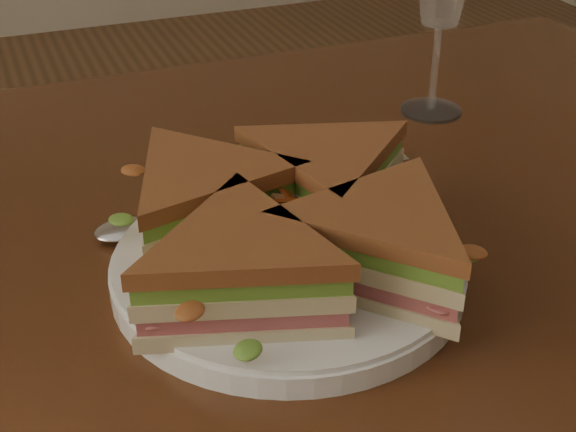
{
  "coord_description": "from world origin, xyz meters",
  "views": [
    {
      "loc": [
        -0.13,
        -0.47,
        1.08
      ],
      "look_at": [
        0.04,
        -0.04,
        0.8
      ],
      "focal_mm": 50.0,
      "sensor_mm": 36.0,
      "label": 1
    }
  ],
  "objects_px": {
    "spoon": "(154,224)",
    "plate": "(288,267)",
    "knife": "(287,180)",
    "sandwich_wedges": "(288,222)",
    "table": "(219,363)"
  },
  "relations": [
    {
      "from": "table",
      "to": "knife",
      "type": "distance_m",
      "value": 0.16
    },
    {
      "from": "sandwich_wedges",
      "to": "spoon",
      "type": "relative_size",
      "value": 1.7
    },
    {
      "from": "plate",
      "to": "sandwich_wedges",
      "type": "xyz_separation_m",
      "value": [
        0.0,
        0.0,
        0.04
      ]
    },
    {
      "from": "table",
      "to": "plate",
      "type": "xyz_separation_m",
      "value": [
        0.04,
        -0.04,
        0.11
      ]
    },
    {
      "from": "plate",
      "to": "spoon",
      "type": "bearing_deg",
      "value": 126.23
    },
    {
      "from": "table",
      "to": "sandwich_wedges",
      "type": "height_order",
      "value": "sandwich_wedges"
    },
    {
      "from": "plate",
      "to": "sandwich_wedges",
      "type": "bearing_deg",
      "value": 45.0
    },
    {
      "from": "table",
      "to": "sandwich_wedges",
      "type": "relative_size",
      "value": 3.85
    },
    {
      "from": "spoon",
      "to": "plate",
      "type": "bearing_deg",
      "value": -59.73
    },
    {
      "from": "plate",
      "to": "spoon",
      "type": "height_order",
      "value": "plate"
    },
    {
      "from": "table",
      "to": "sandwich_wedges",
      "type": "bearing_deg",
      "value": -43.31
    },
    {
      "from": "knife",
      "to": "sandwich_wedges",
      "type": "bearing_deg",
      "value": -111.17
    },
    {
      "from": "knife",
      "to": "spoon",
      "type": "bearing_deg",
      "value": -165.33
    },
    {
      "from": "sandwich_wedges",
      "to": "spoon",
      "type": "xyz_separation_m",
      "value": [
        -0.07,
        0.1,
        -0.04
      ]
    },
    {
      "from": "plate",
      "to": "spoon",
      "type": "distance_m",
      "value": 0.12
    }
  ]
}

